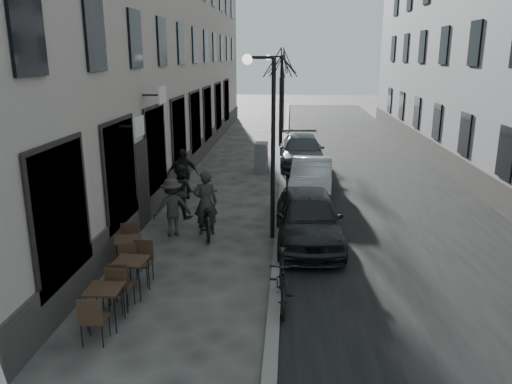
# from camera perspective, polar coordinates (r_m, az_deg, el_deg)

# --- Properties ---
(ground) EXTENTS (120.00, 120.00, 0.00)m
(ground) POSITION_cam_1_polar(r_m,az_deg,el_deg) (9.02, 0.36, -18.69)
(ground) COLOR #353331
(ground) RESTS_ON ground
(road) EXTENTS (7.30, 60.00, 0.00)m
(road) POSITION_cam_1_polar(r_m,az_deg,el_deg) (24.24, 11.92, 2.99)
(road) COLOR black
(road) RESTS_ON ground
(kerb) EXTENTS (0.25, 60.00, 0.12)m
(kerb) POSITION_cam_1_polar(r_m,az_deg,el_deg) (23.99, 3.25, 3.31)
(kerb) COLOR #65635E
(kerb) RESTS_ON ground
(streetlamp_near) EXTENTS (0.90, 0.28, 5.09)m
(streetlamp_near) POSITION_cam_1_polar(r_m,az_deg,el_deg) (13.61, 1.26, 7.36)
(streetlamp_near) COLOR black
(streetlamp_near) RESTS_ON ground
(streetlamp_far) EXTENTS (0.90, 0.28, 5.09)m
(streetlamp_far) POSITION_cam_1_polar(r_m,az_deg,el_deg) (25.54, 2.57, 11.09)
(streetlamp_far) COLOR black
(streetlamp_far) RESTS_ON ground
(tree_near) EXTENTS (2.40, 2.40, 5.70)m
(tree_near) POSITION_cam_1_polar(r_m,az_deg,el_deg) (28.47, 2.92, 14.55)
(tree_near) COLOR black
(tree_near) RESTS_ON ground
(tree_far) EXTENTS (2.40, 2.40, 5.70)m
(tree_far) POSITION_cam_1_polar(r_m,az_deg,el_deg) (34.47, 3.13, 14.68)
(tree_far) COLOR black
(tree_far) RESTS_ON ground
(bistro_set_a) EXTENTS (0.66, 1.60, 0.94)m
(bistro_set_a) POSITION_cam_1_polar(r_m,az_deg,el_deg) (10.18, -16.84, -12.02)
(bistro_set_a) COLOR #302115
(bistro_set_a) RESTS_ON ground
(bistro_set_b) EXTENTS (0.71, 1.67, 0.97)m
(bistro_set_b) POSITION_cam_1_polar(r_m,az_deg,el_deg) (11.23, -14.04, -9.06)
(bistro_set_b) COLOR #302115
(bistro_set_b) RESTS_ON ground
(bistro_set_c) EXTENTS (0.84, 1.61, 0.92)m
(bistro_set_c) POSITION_cam_1_polar(r_m,az_deg,el_deg) (12.60, -14.32, -6.47)
(bistro_set_c) COLOR #302115
(bistro_set_c) RESTS_ON ground
(utility_cabinet) EXTENTS (0.55, 0.93, 1.35)m
(utility_cabinet) POSITION_cam_1_polar(r_m,az_deg,el_deg) (22.10, 0.61, 3.92)
(utility_cabinet) COLOR slate
(utility_cabinet) RESTS_ON ground
(bicycle) EXTENTS (1.24, 2.32, 1.16)m
(bicycle) POSITION_cam_1_polar(r_m,az_deg,el_deg) (14.56, -5.74, -2.61)
(bicycle) COLOR black
(bicycle) RESTS_ON ground
(cyclist_rider) EXTENTS (0.78, 0.60, 1.90)m
(cyclist_rider) POSITION_cam_1_polar(r_m,az_deg,el_deg) (14.46, -5.78, -1.22)
(cyclist_rider) COLOR #2B2925
(cyclist_rider) RESTS_ON ground
(pedestrian_near) EXTENTS (1.06, 1.00, 1.74)m
(pedestrian_near) POSITION_cam_1_polar(r_m,az_deg,el_deg) (16.15, -8.57, 0.17)
(pedestrian_near) COLOR black
(pedestrian_near) RESTS_ON ground
(pedestrian_mid) EXTENTS (1.26, 1.05, 1.70)m
(pedestrian_mid) POSITION_cam_1_polar(r_m,az_deg,el_deg) (14.51, -9.58, -1.70)
(pedestrian_mid) COLOR #2C2A27
(pedestrian_mid) RESTS_ON ground
(pedestrian_far) EXTENTS (1.14, 0.64, 1.83)m
(pedestrian_far) POSITION_cam_1_polar(r_m,az_deg,el_deg) (18.28, -8.34, 2.10)
(pedestrian_far) COLOR black
(pedestrian_far) RESTS_ON ground
(car_near) EXTENTS (1.91, 4.45, 1.50)m
(car_near) POSITION_cam_1_polar(r_m,az_deg,el_deg) (13.81, 6.00, -2.90)
(car_near) COLOR black
(car_near) RESTS_ON ground
(car_mid) EXTENTS (1.79, 4.31, 1.39)m
(car_mid) POSITION_cam_1_polar(r_m,az_deg,el_deg) (18.45, 6.36, 1.58)
(car_mid) COLOR gray
(car_mid) RESTS_ON ground
(car_far) EXTENTS (2.16, 5.05, 1.45)m
(car_far) POSITION_cam_1_polar(r_m,az_deg,el_deg) (23.42, 5.22, 4.64)
(car_far) COLOR #383C43
(car_far) RESTS_ON ground
(moped) EXTENTS (0.64, 1.93, 1.14)m
(moped) POSITION_cam_1_polar(r_m,az_deg,el_deg) (10.47, 3.01, -10.01)
(moped) COLOR black
(moped) RESTS_ON ground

